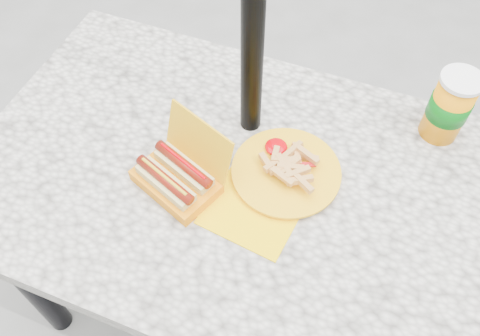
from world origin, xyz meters
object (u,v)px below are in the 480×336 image
at_px(umbrella_pole, 253,5).
at_px(fries_plate, 284,173).
at_px(hotdog_box, 177,176).
at_px(soda_cup, 449,107).

relative_size(umbrella_pole, fries_plate, 6.40).
bearing_deg(hotdog_box, fries_plate, 48.08).
bearing_deg(fries_plate, soda_cup, 40.70).
bearing_deg(soda_cup, fries_plate, -139.30).
bearing_deg(hotdog_box, umbrella_pole, 90.59).
height_order(umbrella_pole, fries_plate, umbrella_pole).
relative_size(hotdog_box, fries_plate, 0.67).
relative_size(hotdog_box, soda_cup, 1.26).
height_order(hotdog_box, soda_cup, soda_cup).
bearing_deg(umbrella_pole, soda_cup, 18.20).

